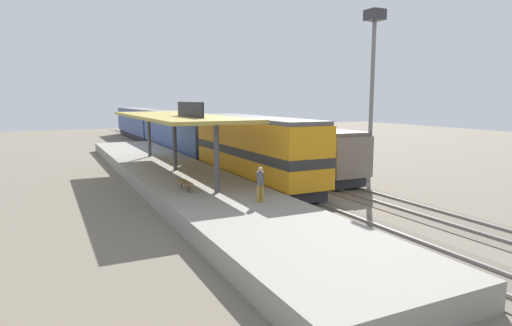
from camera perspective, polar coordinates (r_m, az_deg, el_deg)
The scene contains 12 objects.
ground_plane at distance 32.91m, azimuth 0.60°, elevation -1.66°, with size 120.00×120.00×0.00m, color #706656.
track_near at distance 32.07m, azimuth -2.59°, elevation -1.88°, with size 3.20×110.00×0.16m.
track_far at distance 34.13m, azimuth 4.51°, elevation -1.26°, with size 3.20×110.00×0.16m.
platform at distance 30.48m, azimuth -10.55°, elevation -1.76°, with size 6.00×44.00×0.90m, color gray.
station_canopy at distance 29.95m, azimuth -10.72°, elevation 5.93°, with size 5.20×18.00×4.70m.
platform_bench at distance 23.44m, azimuth -9.37°, elevation -2.56°, with size 0.44×1.70×0.50m.
locomotive at distance 29.10m, azimuth -0.33°, elevation 1.81°, with size 2.93×14.43×4.44m.
passenger_carriage_front at distance 45.92m, azimuth -10.18°, elevation 4.00°, with size 2.90×20.00×4.24m.
passenger_carriage_rear at distance 66.12m, azimuth -15.18°, elevation 5.16°, with size 2.90×20.00×4.24m.
freight_car at distance 32.23m, azimuth 6.29°, elevation 1.62°, with size 2.80×12.00×3.54m.
light_mast at distance 31.18m, azimuth 15.20°, elevation 12.99°, with size 1.10×1.10×11.70m.
person_waiting at distance 20.45m, azimuth 0.57°, elevation -2.61°, with size 0.34×0.34×1.71m.
Camera 1 is at (-12.57, -28.94, 5.78)m, focal length 30.31 mm.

